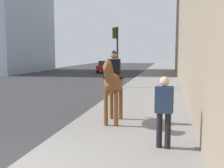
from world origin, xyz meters
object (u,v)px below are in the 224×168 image
object	(u,v)px
pedestrian_greeting	(164,107)
car_near_lane	(108,66)
mounted_horse_near	(113,82)
traffic_light_near_curb	(116,48)

from	to	relation	value
pedestrian_greeting	car_near_lane	size ratio (longest dim) A/B	0.40
mounted_horse_near	traffic_light_near_curb	bearing A→B (deg)	-170.57
mounted_horse_near	pedestrian_greeting	xyz separation A→B (m)	(-2.06, -1.63, -0.34)
mounted_horse_near	car_near_lane	size ratio (longest dim) A/B	0.55
mounted_horse_near	pedestrian_greeting	size ratio (longest dim) A/B	1.37
car_near_lane	traffic_light_near_curb	xyz separation A→B (m)	(-14.73, -3.86, 1.94)
mounted_horse_near	traffic_light_near_curb	distance (m)	9.37
pedestrian_greeting	car_near_lane	xyz separation A→B (m)	(25.92, 7.17, -0.33)
mounted_horse_near	car_near_lane	bearing A→B (deg)	-167.93
pedestrian_greeting	traffic_light_near_curb	bearing A→B (deg)	24.98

